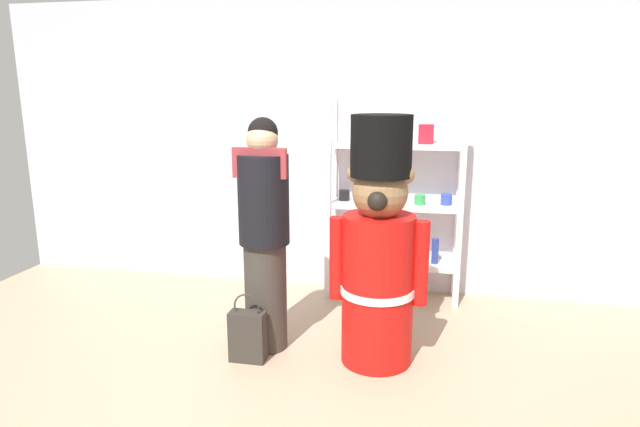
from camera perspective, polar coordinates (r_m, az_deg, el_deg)
ground_plane at (r=3.25m, az=-4.97°, el=-20.58°), size 6.40×6.40×0.00m
back_wall at (r=4.89m, az=2.10°, el=7.09°), size 6.40×0.12×2.60m
merchandise_shelf at (r=4.68m, az=7.74°, el=1.44°), size 1.15×0.35×1.72m
teddy_bear_guard at (r=3.53m, az=6.22°, el=-4.18°), size 0.65×0.49×1.65m
person_shopper at (r=3.70m, az=-5.91°, el=-2.09°), size 0.36×0.35×1.62m
shopping_bag at (r=3.75m, az=-7.68°, el=-12.66°), size 0.24×0.12×0.48m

